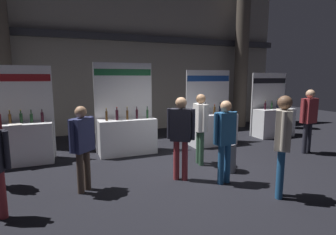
{
  "coord_description": "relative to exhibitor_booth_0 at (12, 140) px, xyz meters",
  "views": [
    {
      "loc": [
        -2.77,
        -5.22,
        2.14
      ],
      "look_at": [
        -0.3,
        0.93,
        1.12
      ],
      "focal_mm": 28.25,
      "sensor_mm": 36.0,
      "label": 1
    }
  ],
  "objects": [
    {
      "name": "ground_plane",
      "position": [
        3.96,
        -2.06,
        -0.62
      ],
      "size": [
        25.69,
        25.69,
        0.0
      ],
      "primitive_type": "plane",
      "color": "black"
    },
    {
      "name": "exhibitor_booth_3",
      "position": [
        8.26,
        0.07,
        -0.02
      ],
      "size": [
        1.52,
        0.66,
        2.29
      ],
      "color": "white",
      "rests_on": "ground_plane"
    },
    {
      "name": "visitor_3",
      "position": [
        4.72,
        -3.85,
        0.49
      ],
      "size": [
        0.43,
        0.43,
        1.83
      ],
      "rotation": [
        0.0,
        0.0,
        3.94
      ],
      "color": "navy",
      "rests_on": "ground_plane"
    },
    {
      "name": "trash_bin",
      "position": [
        4.64,
        -2.38,
        -0.3
      ],
      "size": [
        0.37,
        0.37,
        0.64
      ],
      "color": "slate",
      "rests_on": "ground_plane"
    },
    {
      "name": "visitor_1",
      "position": [
        3.42,
        -2.45,
        0.42
      ],
      "size": [
        0.5,
        0.41,
        1.74
      ],
      "rotation": [
        0.0,
        0.0,
        2.55
      ],
      "color": "maroon",
      "rests_on": "ground_plane"
    },
    {
      "name": "hall_colonnade",
      "position": [
        3.96,
        2.94,
        2.63
      ],
      "size": [
        12.84,
        1.29,
        6.54
      ],
      "color": "gray",
      "rests_on": "ground_plane"
    },
    {
      "name": "exhibitor_booth_2",
      "position": [
        5.58,
        -0.13,
        -0.02
      ],
      "size": [
        1.56,
        0.66,
        2.36
      ],
      "color": "white",
      "rests_on": "ground_plane"
    },
    {
      "name": "visitor_6",
      "position": [
        4.28,
        -1.71,
        0.43
      ],
      "size": [
        0.3,
        0.55,
        1.74
      ],
      "rotation": [
        0.0,
        0.0,
        1.46
      ],
      "color": "#33563D",
      "rests_on": "ground_plane"
    },
    {
      "name": "visitor_2",
      "position": [
        4.15,
        -2.95,
        0.38
      ],
      "size": [
        0.56,
        0.26,
        1.69
      ],
      "rotation": [
        0.0,
        0.0,
        3.28
      ],
      "color": "navy",
      "rests_on": "ground_plane"
    },
    {
      "name": "exhibitor_booth_0",
      "position": [
        0.0,
        0.0,
        0.0
      ],
      "size": [
        1.94,
        0.72,
        2.43
      ],
      "color": "white",
      "rests_on": "ground_plane"
    },
    {
      "name": "visitor_4",
      "position": [
        1.49,
        -2.29,
        0.35
      ],
      "size": [
        0.47,
        0.46,
        1.62
      ],
      "rotation": [
        0.0,
        0.0,
        0.76
      ],
      "color": "#47382D",
      "rests_on": "ground_plane"
    },
    {
      "name": "exhibitor_booth_1",
      "position": [
        2.83,
        -0.1,
        -0.0
      ],
      "size": [
        1.66,
        0.66,
        2.54
      ],
      "color": "white",
      "rests_on": "ground_plane"
    },
    {
      "name": "visitor_0",
      "position": [
        7.57,
        -1.97,
        0.48
      ],
      "size": [
        0.59,
        0.3,
        1.8
      ],
      "rotation": [
        0.0,
        0.0,
        0.12
      ],
      "color": "#23232D",
      "rests_on": "ground_plane"
    }
  ]
}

